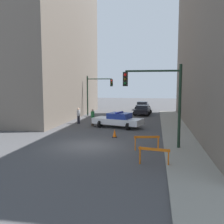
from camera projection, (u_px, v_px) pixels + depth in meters
The scene contains 13 objects.
ground_plane at pixel (88, 146), 16.68m from camera, with size 120.00×120.00×0.00m, color #424244.
sidewalk_right at pixel (183, 149), 15.60m from camera, with size 2.40×44.00×0.12m.
building_corner_left at pixel (25, 32), 31.30m from camera, with size 14.00×20.00×21.37m.
traffic_light_near at pixel (161, 93), 15.56m from camera, with size 3.64×0.35×5.20m.
traffic_light_far at pixel (96, 90), 32.32m from camera, with size 3.44×0.35×5.20m.
police_car at pixel (118, 120), 23.75m from camera, with size 5.04×3.19×1.52m.
parked_car_near at pixel (143, 110), 33.72m from camera, with size 2.48×4.42×1.31m.
parked_car_mid at pixel (143, 105), 40.72m from camera, with size 2.38×4.36×1.31m.
pedestrian_crossing at pixel (93, 117), 24.66m from camera, with size 0.51×0.51×1.66m.
pedestrian_corner at pixel (78, 115), 26.10m from camera, with size 0.40×0.40×1.66m.
barrier_front at pixel (154, 154), 12.55m from camera, with size 1.58×0.42×0.90m.
barrier_mid at pixel (147, 140), 15.51m from camera, with size 1.58×0.46×0.90m.
traffic_cone at pixel (115, 133), 19.32m from camera, with size 0.36×0.36×0.66m.
Camera 1 is at (4.45, -15.80, 4.07)m, focal length 40.00 mm.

